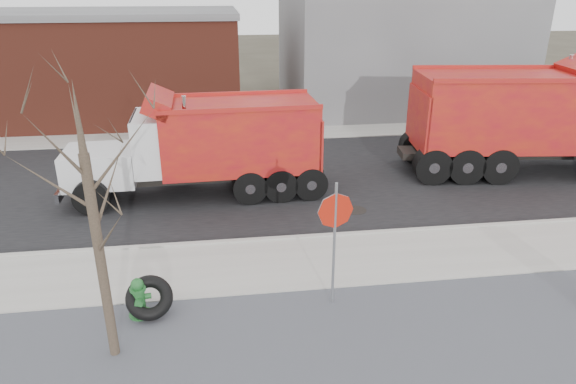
{
  "coord_description": "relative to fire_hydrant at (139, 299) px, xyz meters",
  "views": [
    {
      "loc": [
        -1.0,
        -10.82,
        6.56
      ],
      "look_at": [
        0.69,
        1.62,
        1.4
      ],
      "focal_mm": 32.0,
      "sensor_mm": 36.0,
      "label": 1
    }
  ],
  "objects": [
    {
      "name": "ground",
      "position": [
        2.87,
        1.44,
        -0.42
      ],
      "size": [
        120.0,
        120.0,
        0.0
      ],
      "primitive_type": "plane",
      "color": "#383328",
      "rests_on": "ground"
    },
    {
      "name": "gravel_verge",
      "position": [
        2.87,
        -2.06,
        -0.4
      ],
      "size": [
        60.0,
        5.0,
        0.03
      ],
      "primitive_type": "cube",
      "color": "slate",
      "rests_on": "ground"
    },
    {
      "name": "sidewalk",
      "position": [
        2.87,
        1.69,
        -0.39
      ],
      "size": [
        60.0,
        2.5,
        0.06
      ],
      "primitive_type": "cube",
      "color": "#9E9B93",
      "rests_on": "ground"
    },
    {
      "name": "curb",
      "position": [
        2.87,
        2.99,
        -0.36
      ],
      "size": [
        60.0,
        0.15,
        0.11
      ],
      "primitive_type": "cube",
      "color": "#9E9B93",
      "rests_on": "ground"
    },
    {
      "name": "road",
      "position": [
        2.87,
        7.74,
        -0.41
      ],
      "size": [
        60.0,
        9.4,
        0.02
      ],
      "primitive_type": "cube",
      "color": "black",
      "rests_on": "ground"
    },
    {
      "name": "far_sidewalk",
      "position": [
        2.87,
        13.44,
        -0.39
      ],
      "size": [
        60.0,
        2.0,
        0.06
      ],
      "primitive_type": "cube",
      "color": "#9E9B93",
      "rests_on": "ground"
    },
    {
      "name": "building_grey",
      "position": [
        11.87,
        19.44,
        3.58
      ],
      "size": [
        12.0,
        10.0,
        8.0
      ],
      "color": "gray",
      "rests_on": "ground"
    },
    {
      "name": "building_brick",
      "position": [
        -7.13,
        18.44,
        2.24
      ],
      "size": [
        20.2,
        8.2,
        5.3
      ],
      "color": "maroon",
      "rests_on": "ground"
    },
    {
      "name": "bare_tree",
      "position": [
        -0.33,
        -1.16,
        2.88
      ],
      "size": [
        3.2,
        3.2,
        5.2
      ],
      "color": "#382D23",
      "rests_on": "ground"
    },
    {
      "name": "fire_hydrant",
      "position": [
        0.0,
        0.0,
        0.0
      ],
      "size": [
        0.52,
        0.5,
        0.92
      ],
      "rotation": [
        0.0,
        0.0,
        0.11
      ],
      "color": "#2A6F2B",
      "rests_on": "ground"
    },
    {
      "name": "truck_tire",
      "position": [
        0.21,
        0.01,
        0.01
      ],
      "size": [
        1.12,
        1.07,
        0.84
      ],
      "color": "black",
      "rests_on": "ground"
    },
    {
      "name": "stop_sign",
      "position": [
        4.11,
        -0.08,
        1.51
      ],
      "size": [
        0.77,
        0.16,
        2.85
      ],
      "rotation": [
        0.0,
        0.0,
        -0.22
      ],
      "color": "gray",
      "rests_on": "ground"
    },
    {
      "name": "dump_truck_red_a",
      "position": [
        13.11,
        7.22,
        1.65
      ],
      "size": [
        10.37,
        3.87,
        4.08
      ],
      "rotation": [
        0.0,
        0.0,
        -0.12
      ],
      "color": "black",
      "rests_on": "ground"
    },
    {
      "name": "dump_truck_red_b",
      "position": [
        1.43,
        6.6,
        1.35
      ],
      "size": [
        8.25,
        2.63,
        3.48
      ],
      "rotation": [
        0.0,
        0.0,
        3.17
      ],
      "color": "black",
      "rests_on": "ground"
    }
  ]
}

